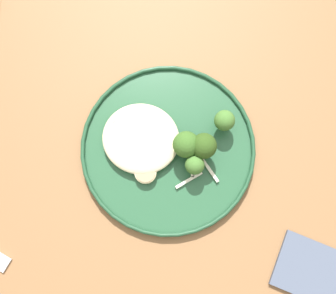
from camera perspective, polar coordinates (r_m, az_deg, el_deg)
ground at (r=1.47m, az=-0.37°, el=-4.39°), size 6.00×6.00×0.00m
wooden_dining_table at (r=0.82m, az=-0.66°, el=2.08°), size 1.40×1.00×0.74m
dinner_plate at (r=0.72m, az=0.00°, el=-0.20°), size 0.29×0.29×0.02m
noodle_bed at (r=0.71m, az=-3.57°, el=1.11°), size 0.13×0.12×0.03m
seared_scallop_tiny_bay at (r=0.72m, az=-3.99°, el=1.31°), size 0.03×0.03×0.02m
seared_scallop_front_small at (r=0.72m, az=-2.81°, el=3.50°), size 0.03×0.03×0.02m
seared_scallop_right_edge at (r=0.72m, az=-7.56°, el=1.42°), size 0.03×0.03×0.01m
seared_scallop_left_edge at (r=0.72m, az=-6.10°, el=2.47°), size 0.03×0.03×0.02m
seared_scallop_rear_pale at (r=0.70m, az=-2.97°, el=-3.40°), size 0.04×0.04×0.01m
broccoli_floret_near_rim at (r=0.71m, az=7.39°, el=3.41°), size 0.03×0.03×0.05m
broccoli_floret_split_head at (r=0.68m, az=4.71°, el=0.11°), size 0.04×0.04×0.06m
broccoli_floret_center_pile at (r=0.68m, az=2.39°, el=0.30°), size 0.04×0.04×0.06m
broccoli_floret_front_edge at (r=0.69m, az=3.51°, el=-2.41°), size 0.03×0.03×0.05m
onion_sliver_pale_crescent at (r=0.71m, az=5.41°, el=-2.90°), size 0.04×0.04×0.00m
onion_sliver_long_sliver at (r=0.71m, az=3.19°, el=-2.46°), size 0.02×0.04×0.00m
onion_sliver_short_strip at (r=0.71m, az=2.75°, el=-4.34°), size 0.04×0.04×0.00m
folded_napkin at (r=0.75m, az=19.68°, el=-15.51°), size 0.16×0.11×0.01m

